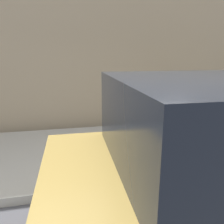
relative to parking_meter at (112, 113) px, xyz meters
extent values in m
cube|color=#ADAAA3|center=(-0.05, 1.01, -1.08)|extent=(24.00, 2.80, 0.14)
cube|color=tan|center=(-0.05, 2.86, 2.19)|extent=(24.00, 0.30, 6.68)
cylinder|color=slate|center=(0.00, 0.00, -0.51)|extent=(0.07, 0.07, 0.99)
cube|color=black|center=(0.00, 0.00, 0.14)|extent=(0.19, 0.13, 0.30)
cube|color=gray|center=(0.00, -0.07, 0.16)|extent=(0.10, 0.01, 0.11)
cylinder|color=black|center=(0.00, 0.00, 0.34)|extent=(0.21, 0.10, 0.21)
cylinder|color=black|center=(-0.03, -0.78, -0.82)|extent=(0.65, 0.23, 0.65)
camera|label=1|loc=(-0.66, -3.20, 0.88)|focal=35.00mm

